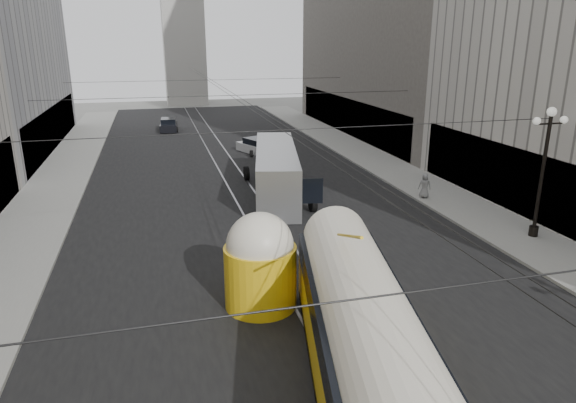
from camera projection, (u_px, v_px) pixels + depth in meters
road at (236, 181)px, 35.96m from camera, size 20.00×85.00×0.02m
sidewalk_left at (60, 179)px, 36.26m from camera, size 4.00×72.00×0.15m
sidewalk_right at (374, 160)px, 42.07m from camera, size 4.00×72.00×0.15m
rail_left at (226, 182)px, 35.78m from camera, size 0.12×85.00×0.04m
rail_right at (247, 181)px, 36.14m from camera, size 0.12×85.00×0.04m
distant_tower at (181, 1)px, 75.27m from camera, size 6.00×6.00×31.36m
lamppost_right_mid at (544, 166)px, 24.51m from camera, size 1.86×0.44×6.37m
catenary at (238, 98)px, 33.29m from camera, size 25.00×72.00×0.23m
streetcar at (374, 367)px, 12.61m from camera, size 5.51×16.48×3.68m
city_bus at (276, 169)px, 32.50m from camera, size 4.82×12.09×2.98m
sedan_white_far at (257, 147)px, 44.68m from camera, size 3.22×4.50×1.31m
sedan_dark_far at (169, 125)px, 55.94m from camera, size 2.04×4.35×1.34m
pedestrian_sidewalk_right at (425, 186)px, 31.53m from camera, size 0.87×0.71×1.54m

